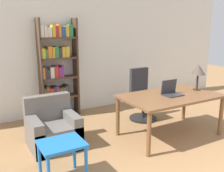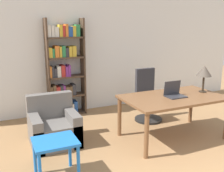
{
  "view_description": "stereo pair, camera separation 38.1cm",
  "coord_description": "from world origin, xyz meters",
  "px_view_note": "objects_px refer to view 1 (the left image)",
  "views": [
    {
      "loc": [
        -2.52,
        -0.96,
        1.99
      ],
      "look_at": [
        -0.49,
        2.58,
        1.0
      ],
      "focal_mm": 42.0,
      "sensor_mm": 36.0,
      "label": 1
    },
    {
      "loc": [
        -2.19,
        -1.13,
        1.99
      ],
      "look_at": [
        -0.49,
        2.58,
        1.0
      ],
      "focal_mm": 42.0,
      "sensor_mm": 36.0,
      "label": 2
    }
  ],
  "objects_px": {
    "desk": "(170,99)",
    "side_table_blue": "(62,149)",
    "laptop": "(171,92)",
    "office_chair": "(142,98)",
    "table_lamp": "(198,70)",
    "armchair": "(53,130)",
    "bookshelf": "(57,71)"
  },
  "relations": [
    {
      "from": "armchair",
      "to": "desk",
      "type": "bearing_deg",
      "value": -17.68
    },
    {
      "from": "table_lamp",
      "to": "side_table_blue",
      "type": "relative_size",
      "value": 0.89
    },
    {
      "from": "table_lamp",
      "to": "office_chair",
      "type": "xyz_separation_m",
      "value": [
        -0.6,
        0.93,
        -0.68
      ]
    },
    {
      "from": "bookshelf",
      "to": "armchair",
      "type": "bearing_deg",
      "value": -112.09
    },
    {
      "from": "desk",
      "to": "side_table_blue",
      "type": "xyz_separation_m",
      "value": [
        -2.15,
        -0.4,
        -0.24
      ]
    },
    {
      "from": "laptop",
      "to": "office_chair",
      "type": "bearing_deg",
      "value": 86.22
    },
    {
      "from": "side_table_blue",
      "to": "bookshelf",
      "type": "distance_m",
      "value": 2.54
    },
    {
      "from": "desk",
      "to": "laptop",
      "type": "xyz_separation_m",
      "value": [
        0.02,
        0.0,
        0.14
      ]
    },
    {
      "from": "desk",
      "to": "office_chair",
      "type": "distance_m",
      "value": 0.98
    },
    {
      "from": "desk",
      "to": "armchair",
      "type": "height_order",
      "value": "armchair"
    },
    {
      "from": "laptop",
      "to": "armchair",
      "type": "bearing_deg",
      "value": 162.46
    },
    {
      "from": "laptop",
      "to": "side_table_blue",
      "type": "bearing_deg",
      "value": -169.46
    },
    {
      "from": "laptop",
      "to": "armchair",
      "type": "height_order",
      "value": "laptop"
    },
    {
      "from": "office_chair",
      "to": "armchair",
      "type": "height_order",
      "value": "office_chair"
    },
    {
      "from": "armchair",
      "to": "bookshelf",
      "type": "height_order",
      "value": "bookshelf"
    },
    {
      "from": "desk",
      "to": "laptop",
      "type": "distance_m",
      "value": 0.14
    },
    {
      "from": "table_lamp",
      "to": "desk",
      "type": "bearing_deg",
      "value": -177.52
    },
    {
      "from": "laptop",
      "to": "office_chair",
      "type": "distance_m",
      "value": 1.02
    },
    {
      "from": "table_lamp",
      "to": "office_chair",
      "type": "distance_m",
      "value": 1.3
    },
    {
      "from": "desk",
      "to": "side_table_blue",
      "type": "relative_size",
      "value": 3.17
    },
    {
      "from": "desk",
      "to": "table_lamp",
      "type": "distance_m",
      "value": 0.82
    },
    {
      "from": "bookshelf",
      "to": "desk",
      "type": "bearing_deg",
      "value": -54.14
    },
    {
      "from": "armchair",
      "to": "table_lamp",
      "type": "bearing_deg",
      "value": -12.7
    },
    {
      "from": "office_chair",
      "to": "side_table_blue",
      "type": "height_order",
      "value": "office_chair"
    },
    {
      "from": "laptop",
      "to": "bookshelf",
      "type": "relative_size",
      "value": 0.16
    },
    {
      "from": "desk",
      "to": "armchair",
      "type": "xyz_separation_m",
      "value": [
        -1.96,
        0.62,
        -0.4
      ]
    },
    {
      "from": "side_table_blue",
      "to": "office_chair",
      "type": "bearing_deg",
      "value": 31.36
    },
    {
      "from": "side_table_blue",
      "to": "laptop",
      "type": "bearing_deg",
      "value": 10.54
    },
    {
      "from": "office_chair",
      "to": "armchair",
      "type": "relative_size",
      "value": 1.32
    },
    {
      "from": "laptop",
      "to": "side_table_blue",
      "type": "distance_m",
      "value": 2.23
    },
    {
      "from": "table_lamp",
      "to": "office_chair",
      "type": "height_order",
      "value": "table_lamp"
    },
    {
      "from": "armchair",
      "to": "bookshelf",
      "type": "bearing_deg",
      "value": 67.91
    }
  ]
}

